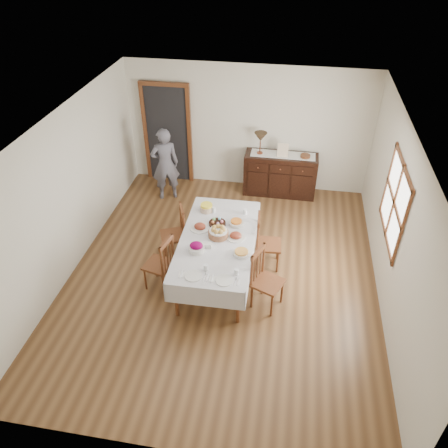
% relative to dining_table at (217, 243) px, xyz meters
% --- Properties ---
extents(ground, '(6.00, 6.00, 0.00)m').
position_rel_dining_table_xyz_m(ground, '(0.08, 0.05, -0.68)').
color(ground, brown).
extents(room_shell, '(5.02, 6.02, 2.65)m').
position_rel_dining_table_xyz_m(room_shell, '(-0.07, 0.47, 0.96)').
color(room_shell, silver).
rests_on(room_shell, ground).
extents(dining_table, '(1.18, 2.28, 0.78)m').
position_rel_dining_table_xyz_m(dining_table, '(0.00, 0.00, 0.00)').
color(dining_table, silver).
rests_on(dining_table, ground).
extents(chair_left_near, '(0.49, 0.49, 0.97)m').
position_rel_dining_table_xyz_m(chair_left_near, '(-0.82, -0.40, -0.19)').
color(chair_left_near, '#5E3018').
rests_on(chair_left_near, ground).
extents(chair_left_far, '(0.53, 0.53, 0.98)m').
position_rel_dining_table_xyz_m(chair_left_far, '(-0.80, 0.39, -0.19)').
color(chair_left_far, '#5E3018').
rests_on(chair_left_far, ground).
extents(chair_right_near, '(0.55, 0.55, 1.00)m').
position_rel_dining_table_xyz_m(chair_right_near, '(0.81, -0.51, -0.18)').
color(chair_right_near, '#5E3018').
rests_on(chair_right_near, ground).
extents(chair_right_far, '(0.44, 0.44, 0.98)m').
position_rel_dining_table_xyz_m(chair_right_far, '(0.73, 0.40, -0.19)').
color(chair_right_far, '#5E3018').
rests_on(chair_right_far, ground).
extents(sideboard, '(1.49, 0.54, 0.89)m').
position_rel_dining_table_xyz_m(sideboard, '(0.82, 2.77, -0.24)').
color(sideboard, black).
rests_on(sideboard, ground).
extents(person, '(0.60, 0.51, 1.64)m').
position_rel_dining_table_xyz_m(person, '(-1.48, 2.22, 0.14)').
color(person, '#565561').
rests_on(person, ground).
extents(bread_basket, '(0.32, 0.32, 0.18)m').
position_rel_dining_table_xyz_m(bread_basket, '(0.01, 0.05, 0.17)').
color(bread_basket, brown).
rests_on(bread_basket, dining_table).
extents(egg_basket, '(0.28, 0.28, 0.11)m').
position_rel_dining_table_xyz_m(egg_basket, '(-0.07, 0.34, 0.13)').
color(egg_basket, black).
rests_on(egg_basket, dining_table).
extents(ham_platter_a, '(0.32, 0.32, 0.11)m').
position_rel_dining_table_xyz_m(ham_platter_a, '(-0.32, 0.21, 0.12)').
color(ham_platter_a, silver).
rests_on(ham_platter_a, dining_table).
extents(ham_platter_b, '(0.30, 0.30, 0.11)m').
position_rel_dining_table_xyz_m(ham_platter_b, '(0.28, 0.07, 0.12)').
color(ham_platter_b, silver).
rests_on(ham_platter_b, dining_table).
extents(beet_bowl, '(0.25, 0.25, 0.16)m').
position_rel_dining_table_xyz_m(beet_bowl, '(-0.25, -0.36, 0.16)').
color(beet_bowl, silver).
rests_on(beet_bowl, dining_table).
extents(carrot_bowl, '(0.24, 0.24, 0.08)m').
position_rel_dining_table_xyz_m(carrot_bowl, '(0.24, 0.41, 0.13)').
color(carrot_bowl, silver).
rests_on(carrot_bowl, dining_table).
extents(pineapple_bowl, '(0.22, 0.22, 0.13)m').
position_rel_dining_table_xyz_m(pineapple_bowl, '(-0.32, 0.71, 0.16)').
color(pineapple_bowl, tan).
rests_on(pineapple_bowl, dining_table).
extents(casserole_dish, '(0.25, 0.25, 0.07)m').
position_rel_dining_table_xyz_m(casserole_dish, '(0.42, -0.33, 0.12)').
color(casserole_dish, silver).
rests_on(casserole_dish, dining_table).
extents(butter_dish, '(0.14, 0.09, 0.07)m').
position_rel_dining_table_xyz_m(butter_dish, '(-0.11, -0.24, 0.13)').
color(butter_dish, silver).
rests_on(butter_dish, dining_table).
extents(setting_left, '(0.42, 0.31, 0.10)m').
position_rel_dining_table_xyz_m(setting_left, '(-0.13, -0.86, 0.11)').
color(setting_left, silver).
rests_on(setting_left, dining_table).
extents(setting_right, '(0.42, 0.31, 0.10)m').
position_rel_dining_table_xyz_m(setting_right, '(0.31, -0.88, 0.11)').
color(setting_right, silver).
rests_on(setting_right, dining_table).
extents(glass_far_a, '(0.06, 0.06, 0.10)m').
position_rel_dining_table_xyz_m(glass_far_a, '(-0.19, 0.68, 0.14)').
color(glass_far_a, white).
rests_on(glass_far_a, dining_table).
extents(glass_far_b, '(0.07, 0.07, 0.09)m').
position_rel_dining_table_xyz_m(glass_far_b, '(0.34, 0.74, 0.14)').
color(glass_far_b, white).
rests_on(glass_far_b, dining_table).
extents(runner, '(1.30, 0.35, 0.01)m').
position_rel_dining_table_xyz_m(runner, '(0.84, 2.79, 0.21)').
color(runner, white).
rests_on(runner, sideboard).
extents(table_lamp, '(0.26, 0.26, 0.46)m').
position_rel_dining_table_xyz_m(table_lamp, '(0.37, 2.77, 0.56)').
color(table_lamp, brown).
rests_on(table_lamp, sideboard).
extents(picture_frame, '(0.22, 0.08, 0.28)m').
position_rel_dining_table_xyz_m(picture_frame, '(0.84, 2.71, 0.35)').
color(picture_frame, beige).
rests_on(picture_frame, sideboard).
extents(deco_bowl, '(0.20, 0.20, 0.06)m').
position_rel_dining_table_xyz_m(deco_bowl, '(1.29, 2.75, 0.24)').
color(deco_bowl, '#5E3018').
rests_on(deco_bowl, sideboard).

